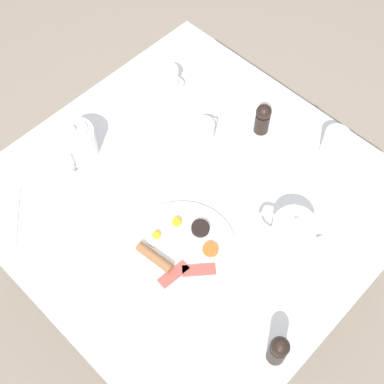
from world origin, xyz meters
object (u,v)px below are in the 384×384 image
at_px(water_glass_tall, 334,143).
at_px(creamer_jug, 204,130).
at_px(teacup_with_saucer_left, 167,78).
at_px(spoon_for_tea, 272,164).
at_px(teapot_far, 76,143).
at_px(knife_by_plate, 16,210).
at_px(breakfast_plate, 180,249).
at_px(teapot_near, 292,232).
at_px(fork_by_plate, 218,100).
at_px(salt_grinder, 263,118).
at_px(pepper_grinder, 278,350).

height_order(water_glass_tall, creamer_jug, water_glass_tall).
distance_m(teacup_with_saucer_left, spoon_for_tea, 0.47).
relative_size(teapot_far, knife_by_plate, 1.02).
bearing_deg(teacup_with_saucer_left, breakfast_plate, -130.98).
bearing_deg(breakfast_plate, knife_by_plate, 119.18).
bearing_deg(knife_by_plate, spoon_for_tea, -33.84).
bearing_deg(teapot_near, teapot_far, -173.73).
xyz_separation_m(water_glass_tall, creamer_jug, (-0.23, 0.33, -0.02)).
xyz_separation_m(creamer_jug, fork_by_plate, (0.14, 0.07, -0.03)).
xyz_separation_m(teapot_far, salt_grinder, (0.46, -0.34, 0.00)).
height_order(teapot_far, spoon_for_tea, teapot_far).
height_order(teapot_near, spoon_for_tea, teapot_near).
height_order(teapot_near, fork_by_plate, teapot_near).
xyz_separation_m(teapot_far, creamer_jug, (0.32, -0.23, -0.02)).
bearing_deg(fork_by_plate, teapot_far, 160.70).
relative_size(teapot_near, pepper_grinder, 1.85).
bearing_deg(fork_by_plate, spoon_for_tea, -104.20).
relative_size(teapot_near, salt_grinder, 1.85).
bearing_deg(spoon_for_tea, teapot_far, 130.08).
height_order(pepper_grinder, knife_by_plate, pepper_grinder).
height_order(teapot_near, water_glass_tall, teapot_near).
bearing_deg(knife_by_plate, fork_by_plate, -10.63).
bearing_deg(salt_grinder, creamer_jug, 142.91).
bearing_deg(teacup_with_saucer_left, water_glass_tall, -74.76).
bearing_deg(teapot_far, salt_grinder, -74.39).
xyz_separation_m(breakfast_plate, teacup_with_saucer_left, (0.41, 0.47, 0.02)).
xyz_separation_m(breakfast_plate, salt_grinder, (0.48, 0.11, 0.05)).
bearing_deg(teapot_near, water_glass_tall, 94.74).
distance_m(teapot_far, pepper_grinder, 0.84).
height_order(breakfast_plate, teapot_far, teapot_far).
relative_size(teapot_near, creamer_jug, 2.26).
relative_size(pepper_grinder, salt_grinder, 1.00).
bearing_deg(water_glass_tall, teacup_with_saucer_left, 105.24).
bearing_deg(teapot_far, fork_by_plate, -57.02).
xyz_separation_m(teacup_with_saucer_left, salt_grinder, (0.07, -0.35, 0.03)).
xyz_separation_m(salt_grinder, knife_by_plate, (-0.72, 0.32, -0.06)).
relative_size(salt_grinder, fork_by_plate, 0.62).
bearing_deg(pepper_grinder, creamer_jug, 58.16).
bearing_deg(breakfast_plate, water_glass_tall, -10.19).
height_order(teapot_near, teapot_far, same).
relative_size(water_glass_tall, fork_by_plate, 0.55).
distance_m(teapot_far, teacup_with_saucer_left, 0.39).
bearing_deg(breakfast_plate, creamer_jug, 34.22).
height_order(salt_grinder, knife_by_plate, salt_grinder).
height_order(teacup_with_saucer_left, water_glass_tall, water_glass_tall).
bearing_deg(creamer_jug, knife_by_plate, 160.15).
bearing_deg(teapot_far, spoon_for_tea, -87.64).
bearing_deg(teapot_near, breakfast_plate, -142.52).
bearing_deg(spoon_for_tea, teacup_with_saucer_left, 89.28).
relative_size(fork_by_plate, spoon_for_tea, 1.15).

